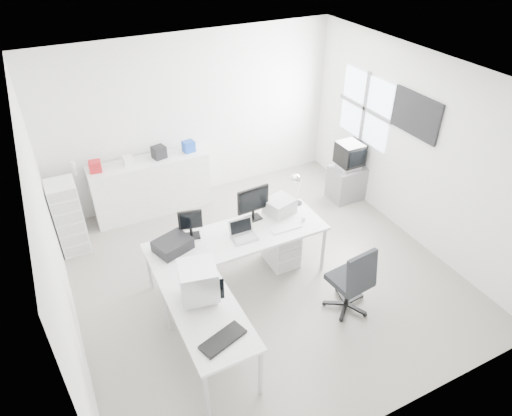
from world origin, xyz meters
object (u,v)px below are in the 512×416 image
lcd_monitor_large (253,204)px  filing_cabinet (69,217)px  sideboard (151,186)px  tv_cabinet (346,183)px  side_desk (210,337)px  drawer_pedestal (281,245)px  lcd_monitor_small (191,225)px  crt_monitor (198,282)px  crt_tv (350,156)px  main_desk (238,257)px  laptop (244,232)px  laser_printer (280,206)px  inkjet_printer (173,245)px  office_chair (350,277)px

lcd_monitor_large → filing_cabinet: lcd_monitor_large is taller
sideboard → tv_cabinet: bearing=-19.8°
side_desk → drawer_pedestal: 1.93m
lcd_monitor_small → side_desk: bearing=-89.4°
tv_cabinet → crt_monitor: bearing=-150.9°
crt_tv → tv_cabinet: bearing=0.0°
main_desk → laptop: laptop is taller
drawer_pedestal → laptop: 0.87m
laser_printer → crt_monitor: size_ratio=0.78×
drawer_pedestal → lcd_monitor_large: lcd_monitor_large is taller
laptop → filing_cabinet: 2.72m
inkjet_printer → laptop: laptop is taller
main_desk → inkjet_printer: (-0.85, 0.10, 0.45)m
side_desk → crt_tv: size_ratio=2.80×
inkjet_printer → filing_cabinet: size_ratio=0.38×
crt_monitor → office_chair: crt_monitor is taller
sideboard → filing_cabinet: filing_cabinet is taller
inkjet_printer → lcd_monitor_large: 1.22m
inkjet_printer → sideboard: sideboard is taller
inkjet_printer → office_chair: bearing=-52.3°
crt_tv → lcd_monitor_small: bearing=-165.6°
office_chair → lcd_monitor_small: bearing=132.6°
lcd_monitor_small → laser_printer: bearing=11.8°
office_chair → tv_cabinet: office_chair is taller
laser_printer → lcd_monitor_large: bearing=159.5°
side_desk → crt_tv: (3.41, 2.15, 0.46)m
inkjet_printer → sideboard: bearing=63.4°
side_desk → tv_cabinet: side_desk is taller
laser_printer → filing_cabinet: bearing=134.6°
lcd_monitor_large → sideboard: lcd_monitor_large is taller
inkjet_printer → office_chair: (1.88, -1.22, -0.31)m
crt_tv → sideboard: crt_tv is taller
main_desk → office_chair: size_ratio=2.31×
laser_printer → crt_monitor: bearing=-162.4°
drawer_pedestal → lcd_monitor_large: size_ratio=1.23×
lcd_monitor_small → sideboard: bearing=104.1°
sideboard → crt_monitor: bearing=-95.0°
inkjet_printer → drawer_pedestal: bearing=-21.1°
drawer_pedestal → tv_cabinet: size_ratio=0.99×
side_desk → inkjet_printer: bearing=90.0°
drawer_pedestal → filing_cabinet: (-2.64, 1.67, 0.27)m
crt_monitor → tv_cabinet: crt_monitor is taller
lcd_monitor_large → filing_cabinet: size_ratio=0.43×
side_desk → laser_printer: 2.13m
laser_printer → office_chair: (0.28, -1.34, -0.34)m
crt_monitor → office_chair: 1.95m
main_desk → filing_cabinet: filing_cabinet is taller
lcd_monitor_small → lcd_monitor_large: lcd_monitor_large is taller
lcd_monitor_small → lcd_monitor_large: 0.90m
drawer_pedestal → inkjet_printer: inkjet_printer is taller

